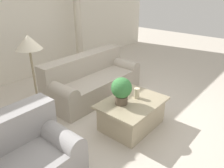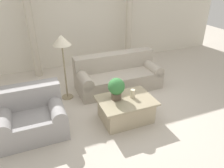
# 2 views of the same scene
# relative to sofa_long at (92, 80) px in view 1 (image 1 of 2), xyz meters

# --- Properties ---
(ground_plane) EXTENTS (16.00, 16.00, 0.00)m
(ground_plane) POSITION_rel_sofa_long_xyz_m (-0.27, -0.90, -0.35)
(ground_plane) COLOR beige
(wall_back) EXTENTS (10.00, 0.06, 3.20)m
(wall_back) POSITION_rel_sofa_long_xyz_m (-0.27, 2.01, 1.25)
(wall_back) COLOR silver
(wall_back) RESTS_ON ground_plane
(sofa_long) EXTENTS (2.16, 0.93, 0.87)m
(sofa_long) POSITION_rel_sofa_long_xyz_m (0.00, 0.00, 0.00)
(sofa_long) COLOR #ADA393
(sofa_long) RESTS_ON ground_plane
(loveseat) EXTENTS (1.21, 0.93, 0.87)m
(loveseat) POSITION_rel_sofa_long_xyz_m (-2.23, -1.04, 0.01)
(loveseat) COLOR #9F9C9B
(loveseat) RESTS_ON ground_plane
(coffee_table) EXTENTS (1.12, 0.82, 0.48)m
(coffee_table) POSITION_rel_sofa_long_xyz_m (-0.41, -1.37, -0.10)
(coffee_table) COLOR tan
(coffee_table) RESTS_ON ground_plane
(potted_plant) EXTENTS (0.34, 0.34, 0.45)m
(potted_plant) POSITION_rel_sofa_long_xyz_m (-0.59, -1.27, 0.39)
(potted_plant) COLOR brown
(potted_plant) RESTS_ON coffee_table
(pillar_candle) EXTENTS (0.09, 0.09, 0.18)m
(pillar_candle) POSITION_rel_sofa_long_xyz_m (-0.26, -1.35, 0.22)
(pillar_candle) COLOR beige
(pillar_candle) RESTS_ON coffee_table
(floor_lamp) EXTENTS (0.41, 0.41, 1.56)m
(floor_lamp) POSITION_rel_sofa_long_xyz_m (-1.36, -0.04, 0.99)
(floor_lamp) COLOR gray
(floor_lamp) RESTS_ON ground_plane
(column_right) EXTENTS (0.28, 0.28, 2.46)m
(column_right) POSITION_rel_sofa_long_xyz_m (1.05, 1.55, 0.91)
(column_right) COLOR beige
(column_right) RESTS_ON ground_plane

